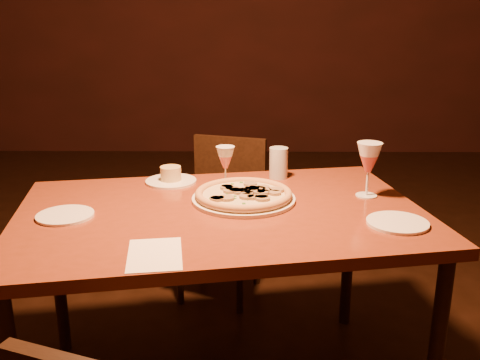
{
  "coord_description": "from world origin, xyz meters",
  "views": [
    {
      "loc": [
        -0.05,
        -2.0,
        1.37
      ],
      "look_at": [
        -0.07,
        -0.23,
        0.83
      ],
      "focal_mm": 40.0,
      "sensor_mm": 36.0,
      "label": 1
    }
  ],
  "objects": [
    {
      "name": "floor",
      "position": [
        0.0,
        0.0,
        0.0
      ],
      "size": [
        7.0,
        7.0,
        0.0
      ],
      "primitive_type": "plane",
      "color": "black",
      "rests_on": "ground"
    },
    {
      "name": "back_wall",
      "position": [
        0.0,
        3.5,
        1.5
      ],
      "size": [
        6.0,
        0.04,
        3.0
      ],
      "primitive_type": "cube",
      "color": "#381411",
      "rests_on": "floor"
    },
    {
      "name": "dining_table",
      "position": [
        -0.13,
        -0.28,
        0.67
      ],
      "size": [
        1.51,
        1.12,
        0.74
      ],
      "rotation": [
        0.0,
        0.0,
        0.18
      ],
      "color": "maroon",
      "rests_on": "floor"
    },
    {
      "name": "chair_far",
      "position": [
        -0.16,
        0.54,
        0.44
      ],
      "size": [
        0.47,
        0.47,
        0.79
      ],
      "rotation": [
        0.0,
        0.0,
        -0.28
      ],
      "color": "black",
      "rests_on": "floor"
    },
    {
      "name": "pizza_plate",
      "position": [
        -0.06,
        -0.18,
        0.76
      ],
      "size": [
        0.37,
        0.37,
        0.04
      ],
      "color": "white",
      "rests_on": "dining_table"
    },
    {
      "name": "ramekin_saucer",
      "position": [
        -0.35,
        0.04,
        0.76
      ],
      "size": [
        0.2,
        0.2,
        0.06
      ],
      "color": "white",
      "rests_on": "dining_table"
    },
    {
      "name": "wine_glass_far",
      "position": [
        -0.13,
        -0.01,
        0.82
      ],
      "size": [
        0.07,
        0.07,
        0.16
      ],
      "primitive_type": null,
      "color": "#BE4F50",
      "rests_on": "dining_table"
    },
    {
      "name": "wine_glass_right",
      "position": [
        0.4,
        -0.13,
        0.84
      ],
      "size": [
        0.09,
        0.09,
        0.2
      ],
      "primitive_type": null,
      "color": "#BE4F50",
      "rests_on": "dining_table"
    },
    {
      "name": "water_tumbler",
      "position": [
        0.09,
        0.1,
        0.8
      ],
      "size": [
        0.08,
        0.08,
        0.13
      ],
      "primitive_type": "cylinder",
      "color": "#B2BDC3",
      "rests_on": "dining_table"
    },
    {
      "name": "side_plate_left",
      "position": [
        -0.65,
        -0.35,
        0.74
      ],
      "size": [
        0.19,
        0.19,
        0.01
      ],
      "primitive_type": "cylinder",
      "color": "white",
      "rests_on": "dining_table"
    },
    {
      "name": "side_plate_near",
      "position": [
        0.44,
        -0.4,
        0.74
      ],
      "size": [
        0.2,
        0.2,
        0.01
      ],
      "primitive_type": "cylinder",
      "color": "white",
      "rests_on": "dining_table"
    },
    {
      "name": "menu_card",
      "position": [
        -0.3,
        -0.64,
        0.74
      ],
      "size": [
        0.18,
        0.24,
        0.0
      ],
      "primitive_type": "cube",
      "rotation": [
        0.0,
        0.0,
        0.14
      ],
      "color": "white",
      "rests_on": "dining_table"
    }
  ]
}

